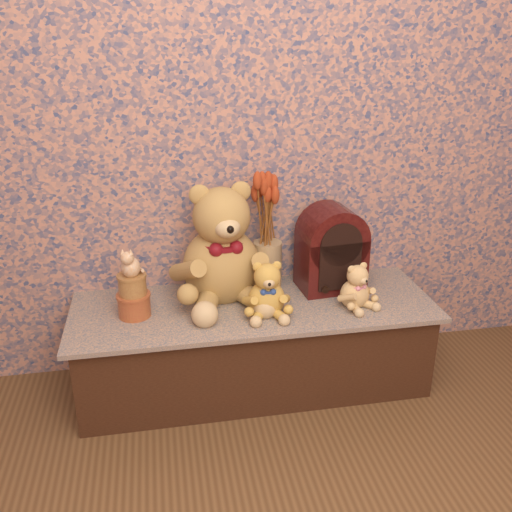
{
  "coord_description": "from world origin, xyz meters",
  "views": [
    {
      "loc": [
        -0.36,
        -0.79,
        1.48
      ],
      "look_at": [
        0.0,
        1.19,
        0.63
      ],
      "focal_mm": 39.02,
      "sensor_mm": 36.0,
      "label": 1
    }
  ],
  "objects_px": {
    "cathedral_radio": "(331,248)",
    "ceramic_vase": "(268,264)",
    "teddy_large": "(221,237)",
    "teddy_small": "(355,283)",
    "teddy_medium": "(267,286)",
    "biscuit_tin_lower": "(134,305)",
    "cat_figurine": "(130,261)"
  },
  "relations": [
    {
      "from": "teddy_large",
      "to": "teddy_small",
      "type": "bearing_deg",
      "value": -26.12
    },
    {
      "from": "ceramic_vase",
      "to": "cat_figurine",
      "type": "height_order",
      "value": "cat_figurine"
    },
    {
      "from": "teddy_large",
      "to": "teddy_small",
      "type": "xyz_separation_m",
      "value": [
        0.53,
        -0.19,
        -0.17
      ]
    },
    {
      "from": "cathedral_radio",
      "to": "cat_figurine",
      "type": "xyz_separation_m",
      "value": [
        -0.85,
        -0.11,
        0.05
      ]
    },
    {
      "from": "cathedral_radio",
      "to": "teddy_medium",
      "type": "bearing_deg",
      "value": -154.87
    },
    {
      "from": "ceramic_vase",
      "to": "teddy_small",
      "type": "bearing_deg",
      "value": -38.62
    },
    {
      "from": "teddy_medium",
      "to": "ceramic_vase",
      "type": "xyz_separation_m",
      "value": [
        0.05,
        0.25,
        -0.02
      ]
    },
    {
      "from": "teddy_medium",
      "to": "ceramic_vase",
      "type": "distance_m",
      "value": 0.26
    },
    {
      "from": "biscuit_tin_lower",
      "to": "teddy_small",
      "type": "bearing_deg",
      "value": -4.79
    },
    {
      "from": "teddy_small",
      "to": "teddy_medium",
      "type": "bearing_deg",
      "value": 158.1
    },
    {
      "from": "teddy_small",
      "to": "biscuit_tin_lower",
      "type": "relative_size",
      "value": 1.59
    },
    {
      "from": "teddy_medium",
      "to": "teddy_small",
      "type": "xyz_separation_m",
      "value": [
        0.37,
        0.0,
        -0.02
      ]
    },
    {
      "from": "teddy_large",
      "to": "cathedral_radio",
      "type": "bearing_deg",
      "value": -6.7
    },
    {
      "from": "teddy_small",
      "to": "biscuit_tin_lower",
      "type": "height_order",
      "value": "teddy_small"
    },
    {
      "from": "teddy_medium",
      "to": "biscuit_tin_lower",
      "type": "relative_size",
      "value": 1.91
    },
    {
      "from": "cathedral_radio",
      "to": "ceramic_vase",
      "type": "bearing_deg",
      "value": 161.15
    },
    {
      "from": "teddy_small",
      "to": "cathedral_radio",
      "type": "bearing_deg",
      "value": 82.65
    },
    {
      "from": "teddy_large",
      "to": "teddy_medium",
      "type": "xyz_separation_m",
      "value": [
        0.16,
        -0.19,
        -0.15
      ]
    },
    {
      "from": "teddy_medium",
      "to": "biscuit_tin_lower",
      "type": "distance_m",
      "value": 0.54
    },
    {
      "from": "teddy_large",
      "to": "cat_figurine",
      "type": "height_order",
      "value": "teddy_large"
    },
    {
      "from": "ceramic_vase",
      "to": "biscuit_tin_lower",
      "type": "distance_m",
      "value": 0.61
    },
    {
      "from": "teddy_small",
      "to": "cathedral_radio",
      "type": "height_order",
      "value": "cathedral_radio"
    },
    {
      "from": "teddy_medium",
      "to": "cathedral_radio",
      "type": "distance_m",
      "value": 0.38
    },
    {
      "from": "ceramic_vase",
      "to": "biscuit_tin_lower",
      "type": "bearing_deg",
      "value": -162.93
    },
    {
      "from": "teddy_large",
      "to": "cat_figurine",
      "type": "xyz_separation_m",
      "value": [
        -0.37,
        -0.11,
        -0.03
      ]
    },
    {
      "from": "ceramic_vase",
      "to": "teddy_large",
      "type": "bearing_deg",
      "value": -162.93
    },
    {
      "from": "cathedral_radio",
      "to": "ceramic_vase",
      "type": "relative_size",
      "value": 1.82
    },
    {
      "from": "teddy_small",
      "to": "teddy_large",
      "type": "bearing_deg",
      "value": 138.49
    },
    {
      "from": "teddy_large",
      "to": "teddy_small",
      "type": "relative_size",
      "value": 2.65
    },
    {
      "from": "teddy_medium",
      "to": "cat_figurine",
      "type": "distance_m",
      "value": 0.54
    },
    {
      "from": "teddy_medium",
      "to": "teddy_small",
      "type": "bearing_deg",
      "value": 3.51
    },
    {
      "from": "teddy_large",
      "to": "cathedral_radio",
      "type": "relative_size",
      "value": 1.43
    }
  ]
}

